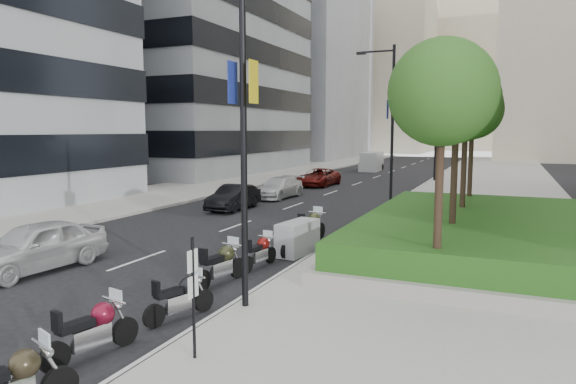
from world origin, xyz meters
The scene contains 29 objects.
ground centered at (0.00, 0.00, 0.00)m, with size 160.00×160.00×0.00m, color black.
sidewalk_right centered at (9.00, 30.00, 0.07)m, with size 10.00×100.00×0.15m, color #9E9B93.
sidewalk_left centered at (-12.00, 30.00, 0.07)m, with size 8.00×100.00×0.15m, color #9E9B93.
lane_edge centered at (3.70, 30.00, 0.01)m, with size 0.12×100.00×0.01m, color silver.
lane_centre centered at (-1.50, 30.00, 0.01)m, with size 0.12×100.00×0.01m, color silver.
building_grey_far centered at (-24.00, 70.00, 15.00)m, with size 22.00×26.00×30.00m, color gray.
building_cream_left centered at (-18.00, 100.00, 17.00)m, with size 26.00×24.00×34.00m, color #B7AD93.
building_cream_centre centered at (2.00, 120.00, 19.00)m, with size 30.00×24.00×38.00m, color #B7AD93.
planter centered at (10.00, 10.00, 0.35)m, with size 10.00×14.00×0.40m, color gray.
hedge centered at (10.00, 10.00, 0.95)m, with size 9.40×13.40×0.80m, color #1E4714.
tree_0 centered at (8.50, 4.00, 5.42)m, with size 2.80×2.80×6.30m.
tree_1 centered at (8.50, 8.00, 5.42)m, with size 2.80×2.80×6.30m.
tree_2 centered at (8.50, 12.00, 5.42)m, with size 2.80×2.80×6.30m.
tree_3 centered at (8.50, 16.00, 5.42)m, with size 2.80×2.80×6.30m.
lamp_post_0 centered at (4.14, 1.00, 5.07)m, with size 2.34×0.45×9.00m.
lamp_post_1 centered at (4.14, 18.00, 5.07)m, with size 2.34×0.45×9.00m.
lamp_post_2 centered at (4.14, 36.00, 5.07)m, with size 2.34×0.45×9.00m.
parking_sign centered at (4.80, -2.00, 1.46)m, with size 0.06×0.32×2.50m.
motorcycle_1 centered at (2.78, -2.50, 0.57)m, with size 0.76×2.12×1.07m.
motorcycle_2 centered at (3.14, -0.06, 0.53)m, with size 0.84×1.93×0.99m.
motorcycle_3 centered at (2.59, 2.75, 0.60)m, with size 0.74×2.23×1.11m.
motorcycle_4 centered at (2.82, 4.81, 0.52)m, with size 0.66×1.97×0.98m.
motorcycle_5 centered at (3.27, 6.98, 0.60)m, with size 1.05×2.10×1.21m.
motorcycle_6 centered at (2.96, 9.17, 0.62)m, with size 0.78×2.32×1.16m.
car_a centered at (-3.62, 1.66, 0.80)m, with size 1.89×4.69×1.60m, color silver.
car_b centered at (-4.05, 15.31, 0.70)m, with size 1.49×4.27×1.41m, color black.
car_c centered at (-3.82, 21.03, 0.68)m, with size 1.92×4.72×1.37m, color silver.
car_d centered at (-3.91, 29.11, 0.70)m, with size 2.32×5.04×1.40m, color #61100B.
delivery_van centered at (-3.77, 45.97, 0.96)m, with size 2.18×5.00×2.05m.
Camera 1 is at (10.13, -9.89, 4.47)m, focal length 32.00 mm.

